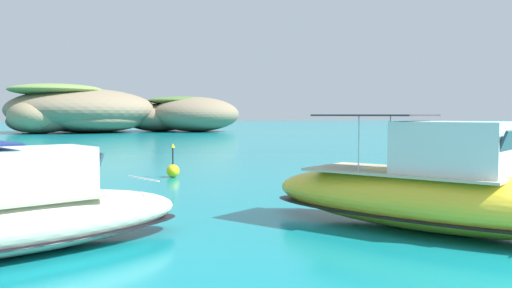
% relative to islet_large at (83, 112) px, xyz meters
% --- Properties ---
extents(islet_large, '(25.47, 25.33, 7.11)m').
position_rel_islet_large_xyz_m(islet_large, '(0.00, 0.00, 0.00)').
color(islet_large, '#84755B').
rests_on(islet_large, ground).
extents(islet_small, '(21.42, 20.08, 5.50)m').
position_rel_islet_large_xyz_m(islet_small, '(14.62, 0.32, -0.46)').
color(islet_small, '#84755B').
rests_on(islet_small, ground).
extents(motorboat_yellow, '(7.37, 8.49, 2.73)m').
position_rel_islet_large_xyz_m(motorboat_yellow, '(12.51, -73.48, -2.12)').
color(motorboat_yellow, yellow).
rests_on(motorboat_yellow, ground).
extents(motorboat_cream, '(7.20, 5.08, 2.20)m').
position_rel_islet_large_xyz_m(motorboat_cream, '(3.51, -73.19, -2.28)').
color(motorboat_cream, beige).
rests_on(motorboat_cream, ground).
extents(dinghy_tender, '(2.87, 1.54, 0.58)m').
position_rel_islet_large_xyz_m(dinghy_tender, '(17.04, -68.26, -2.76)').
color(dinghy_tender, '#B2B2B2').
rests_on(dinghy_tender, ground).
extents(channel_buoy, '(0.56, 0.56, 1.48)m').
position_rel_islet_large_xyz_m(channel_buoy, '(7.60, -61.31, -2.65)').
color(channel_buoy, yellow).
rests_on(channel_buoy, ground).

